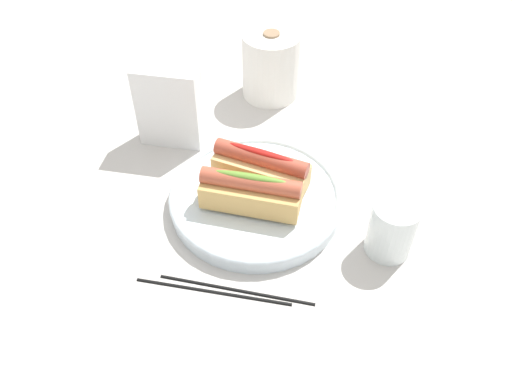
% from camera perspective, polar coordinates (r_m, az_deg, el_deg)
% --- Properties ---
extents(ground_plane, '(2.40, 2.40, 0.00)m').
position_cam_1_polar(ground_plane, '(0.86, -0.87, -1.61)').
color(ground_plane, beige).
extents(serving_bowl, '(0.27, 0.27, 0.03)m').
position_cam_1_polar(serving_bowl, '(0.84, 0.00, -1.63)').
color(serving_bowl, silver).
rests_on(serving_bowl, ground_plane).
extents(hotdog_front, '(0.15, 0.06, 0.06)m').
position_cam_1_polar(hotdog_front, '(0.79, -0.57, -0.96)').
color(hotdog_front, tan).
rests_on(hotdog_front, serving_bowl).
extents(hotdog_back, '(0.15, 0.07, 0.06)m').
position_cam_1_polar(hotdog_back, '(0.82, 0.54, 1.68)').
color(hotdog_back, '#DBB270').
rests_on(hotdog_back, serving_bowl).
extents(water_glass, '(0.07, 0.07, 0.09)m').
position_cam_1_polar(water_glass, '(0.78, 14.37, -5.01)').
color(water_glass, white).
rests_on(water_glass, ground_plane).
extents(paper_towel_roll, '(0.11, 0.11, 0.13)m').
position_cam_1_polar(paper_towel_roll, '(1.04, 1.61, 12.60)').
color(paper_towel_roll, white).
rests_on(paper_towel_roll, ground_plane).
extents(napkin_box, '(0.11, 0.06, 0.15)m').
position_cam_1_polar(napkin_box, '(0.93, -9.33, 8.15)').
color(napkin_box, white).
rests_on(napkin_box, ground_plane).
extents(chopstick_near, '(0.22, 0.02, 0.01)m').
position_cam_1_polar(chopstick_near, '(0.75, -2.13, -11.38)').
color(chopstick_near, black).
rests_on(chopstick_near, ground_plane).
extents(chopstick_far, '(0.22, 0.03, 0.01)m').
position_cam_1_polar(chopstick_far, '(0.75, -4.66, -11.54)').
color(chopstick_far, black).
rests_on(chopstick_far, ground_plane).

